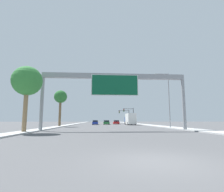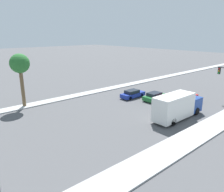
{
  "view_description": "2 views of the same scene",
  "coord_description": "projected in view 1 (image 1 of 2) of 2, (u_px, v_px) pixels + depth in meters",
  "views": [
    {
      "loc": [
        -2.01,
        -6.19,
        1.45
      ],
      "look_at": [
        0.0,
        23.61,
        5.56
      ],
      "focal_mm": 28.0,
      "sensor_mm": 36.0,
      "label": 1
    },
    {
      "loc": [
        21.69,
        22.43,
        10.83
      ],
      "look_at": [
        0.09,
        41.06,
        2.55
      ],
      "focal_mm": 35.0,
      "sensor_mm": 36.0,
      "label": 2
    }
  ],
  "objects": [
    {
      "name": "ground_plane",
      "position": [
        158.0,
        162.0,
        6.05
      ],
      "size": [
        300.0,
        300.0,
        0.0
      ],
      "primitive_type": "plane",
      "color": "#515154"
    },
    {
      "name": "sidewalk_right",
      "position": [
        135.0,
        124.0,
        66.11
      ],
      "size": [
        3.0,
        120.0,
        0.15
      ],
      "color": "#B0B0B0",
      "rests_on": "ground"
    },
    {
      "name": "median_strip_left",
      "position": [
        77.0,
        124.0,
        64.65
      ],
      "size": [
        2.0,
        120.0,
        0.15
      ],
      "color": "#B0B0B0",
      "rests_on": "ground"
    },
    {
      "name": "sign_gantry",
      "position": [
        115.0,
        84.0,
        24.64
      ],
      "size": [
        20.36,
        0.73,
        7.98
      ],
      "color": "gray",
      "rests_on": "ground"
    },
    {
      "name": "car_far_right",
      "position": [
        106.0,
        122.0,
        56.09
      ],
      "size": [
        1.87,
        4.28,
        1.35
      ],
      "color": "#1E662D",
      "rests_on": "ground"
    },
    {
      "name": "car_near_right",
      "position": [
        116.0,
        122.0,
        60.09
      ],
      "size": [
        1.89,
        4.37,
        1.37
      ],
      "color": "red",
      "rests_on": "ground"
    },
    {
      "name": "car_near_center",
      "position": [
        95.0,
        123.0,
        54.22
      ],
      "size": [
        1.74,
        4.57,
        1.37
      ],
      "color": "navy",
      "rests_on": "ground"
    },
    {
      "name": "truck_box_primary",
      "position": [
        130.0,
        119.0,
        52.46
      ],
      "size": [
        2.34,
        8.44,
        3.35
      ],
      "color": "navy",
      "rests_on": "ground"
    },
    {
      "name": "traffic_light_near_intersection",
      "position": [
        130.0,
        113.0,
        64.51
      ],
      "size": [
        3.94,
        0.32,
        5.87
      ],
      "color": "#2D2D30",
      "rests_on": "ground"
    },
    {
      "name": "traffic_light_mid_block",
      "position": [
        125.0,
        114.0,
        74.37
      ],
      "size": [
        4.62,
        0.32,
        5.72
      ],
      "color": "#2D2D30",
      "rests_on": "ground"
    },
    {
      "name": "palm_tree_foreground",
      "position": [
        27.0,
        82.0,
        20.53
      ],
      "size": [
        3.45,
        3.45,
        7.75
      ],
      "color": "#8C704C",
      "rests_on": "ground"
    },
    {
      "name": "palm_tree_background",
      "position": [
        61.0,
        98.0,
        38.72
      ],
      "size": [
        2.81,
        2.81,
        8.0
      ],
      "color": "brown",
      "rests_on": "ground"
    },
    {
      "name": "street_lamp_right",
      "position": [
        167.0,
        96.0,
        31.47
      ],
      "size": [
        2.62,
        0.28,
        9.97
      ],
      "color": "gray",
      "rests_on": "ground"
    }
  ]
}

